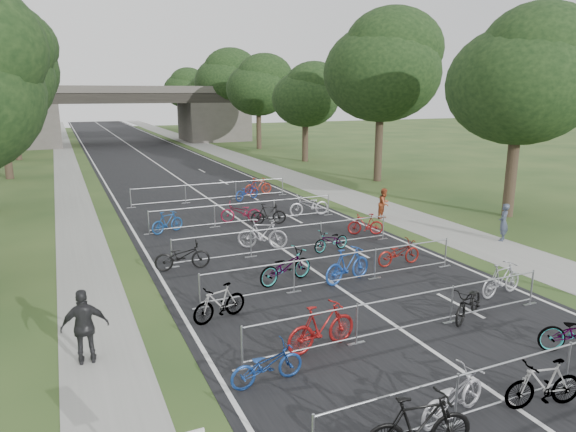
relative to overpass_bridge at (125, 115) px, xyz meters
name	(u,v)px	position (x,y,z in m)	size (l,w,h in m)	color
road	(146,156)	(0.00, -15.00, -3.53)	(11.00, 140.00, 0.01)	black
sidewalk_right	(222,153)	(8.00, -15.00, -3.53)	(3.00, 140.00, 0.01)	gray
sidewalk_left	(65,160)	(-7.50, -15.00, -3.53)	(2.00, 140.00, 0.01)	gray
lane_markings	(146,156)	(0.00, -15.00, -3.53)	(0.12, 140.00, 0.00)	silver
overpass_bridge	(125,115)	(0.00, 0.00, 0.00)	(31.00, 8.00, 7.05)	#4C4844
tree_right_0	(524,79)	(13.11, -49.07, 3.39)	(7.17, 7.17, 10.93)	#33261C
tree_right_1	(384,68)	(13.11, -37.07, 4.37)	(8.18, 8.18, 12.47)	#33261C
tree_right_2	(307,96)	(13.11, -25.07, 2.41)	(6.16, 6.16, 9.39)	#33261C
tree_left_3	(12,90)	(-11.39, -13.07, 2.96)	(6.72, 6.72, 10.25)	#33261C
tree_right_3	(259,86)	(13.11, -13.07, 3.39)	(7.17, 7.17, 10.93)	#33261C
tree_left_4	(18,83)	(-11.39, -1.07, 3.77)	(7.56, 7.56, 11.53)	#33261C
tree_right_4	(227,80)	(13.11, -1.07, 4.37)	(8.18, 8.18, 12.47)	#33261C
tree_left_5	(23,78)	(-11.39, 10.93, 4.58)	(8.40, 8.40, 12.81)	#33261C
tree_right_5	(203,95)	(13.11, 10.93, 2.41)	(6.16, 6.16, 9.39)	#33261C
tree_left_6	(28,91)	(-11.39, 22.93, 2.96)	(6.72, 6.72, 10.25)	#33261C
tree_right_6	(185,89)	(13.11, 22.93, 3.39)	(7.17, 7.17, 10.93)	#33261C
barrier_row_1	(515,382)	(0.00, -61.40, -2.99)	(9.70, 0.08, 1.10)	#9A9CA1
barrier_row_2	(406,314)	(0.00, -57.80, -2.99)	(9.70, 0.08, 1.10)	#9A9CA1
barrier_row_3	(336,270)	(0.00, -54.00, -2.99)	(9.70, 0.08, 1.10)	#9A9CA1
barrier_row_4	(287,239)	(0.00, -50.00, -2.99)	(9.70, 0.08, 1.10)	#9A9CA1
barrier_row_5	(245,213)	(0.00, -45.00, -2.99)	(9.70, 0.08, 1.10)	#9A9CA1
barrier_row_6	(211,192)	(0.00, -39.00, -2.99)	(9.70, 0.08, 1.10)	#9A9CA1
bike_4	(418,427)	(-2.79, -61.86, -2.91)	(0.58, 2.06, 1.24)	black
bike_5	(453,396)	(-1.45, -61.22, -3.05)	(0.65, 1.86, 0.98)	silver
bike_6	(544,384)	(0.49, -61.68, -3.02)	(0.49, 1.72, 1.04)	#9A9CA1
bike_8	(267,365)	(-4.30, -58.58, -3.08)	(0.60, 1.73, 0.91)	navy
bike_9	(322,327)	(-2.48, -57.69, -2.93)	(0.57, 2.02, 1.21)	maroon
bike_10	(469,303)	(2.13, -57.83, -3.05)	(0.65, 1.86, 0.98)	black
bike_11	(501,280)	(4.30, -56.92, -2.99)	(0.51, 1.81, 1.09)	#9B9DA3
bike_12	(219,303)	(-4.30, -55.00, -3.02)	(0.49, 1.72, 1.03)	#9A9CA1
bike_13	(286,267)	(-1.43, -53.09, -2.97)	(0.75, 2.15, 1.13)	#9A9CA1
bike_14	(348,265)	(0.51, -53.89, -2.93)	(0.56, 2.00, 1.20)	#1D46A1
bike_15	(399,253)	(3.14, -53.15, -3.06)	(0.63, 1.82, 0.95)	maroon
bike_16	(182,256)	(-4.30, -50.37, -3.01)	(0.69, 1.98, 1.04)	black
bike_17	(262,234)	(-0.72, -49.16, -2.91)	(0.58, 2.07, 1.24)	gray
bike_18	(331,241)	(1.69, -50.61, -3.09)	(0.59, 1.69, 0.89)	#9A9CA1
bike_19	(366,224)	(4.30, -49.07, -3.05)	(0.46, 1.62, 0.97)	maroon
bike_20	(167,222)	(-3.79, -45.09, -3.03)	(0.47, 1.67, 1.00)	#1A498F
bike_21	(241,212)	(-0.09, -44.64, -3.01)	(0.70, 2.00, 1.05)	maroon
bike_22	(269,214)	(1.01, -45.55, -3.01)	(0.49, 1.73, 1.04)	black
bike_23	(309,205)	(3.61, -44.74, -2.97)	(0.75, 2.14, 1.12)	#B4B3BB
bike_26	(247,192)	(2.00, -39.62, -3.02)	(0.68, 1.94, 1.02)	navy
bike_27	(258,186)	(3.21, -38.37, -2.99)	(0.51, 1.81, 1.09)	#9E2717
pedestrian_a	(503,222)	(9.20, -52.30, -2.72)	(0.59, 0.39, 1.63)	#363F51
pedestrian_b	(384,204)	(6.83, -46.81, -2.76)	(0.75, 0.59, 1.55)	#9A4221
pedestrian_c	(85,327)	(-7.85, -55.99, -2.62)	(1.07, 0.45, 1.83)	black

